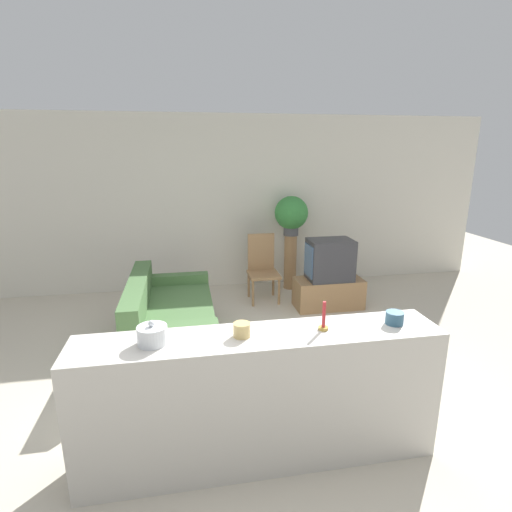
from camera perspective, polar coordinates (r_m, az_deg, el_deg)
name	(u,v)px	position (r m, az deg, el deg)	size (l,w,h in m)	color
ground_plane	(251,418)	(3.62, -0.79, -22.08)	(14.00, 14.00, 0.00)	beige
wall_back	(214,204)	(6.35, -6.03, 7.46)	(9.00, 0.06, 2.70)	beige
couch	(169,321)	(4.71, -12.29, -9.07)	(0.92, 1.70, 0.78)	#476B3D
tv_stand	(328,293)	(5.76, 10.29, -5.23)	(0.95, 0.45, 0.42)	#9E754C
television	(330,260)	(5.61, 10.46, -0.52)	(0.62, 0.42, 0.57)	#333338
wooden_chair	(262,266)	(5.89, 0.92, -1.41)	(0.44, 0.44, 0.97)	#9E754C
plant_stand	(290,262)	(6.39, 4.91, -0.84)	(0.20, 0.20, 0.87)	#9E754C
potted_plant	(291,214)	(6.22, 5.07, 6.03)	(0.52, 0.52, 0.61)	#4C4C51
foreground_counter	(261,398)	(2.98, 0.68, -19.65)	(2.51, 0.44, 0.98)	beige
decorative_bowl	(152,335)	(2.67, -14.59, -10.86)	(0.19, 0.19, 0.16)	silver
candle_jar	(242,330)	(2.69, -2.03, -10.49)	(0.12, 0.12, 0.09)	tan
candlestick	(324,321)	(2.81, 9.64, -9.15)	(0.07, 0.07, 0.21)	#B7933D
coffee_tin	(395,318)	(3.03, 19.18, -8.35)	(0.13, 0.13, 0.09)	#335B75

